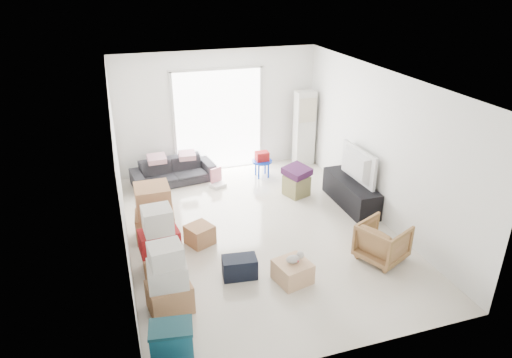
{
  "coord_description": "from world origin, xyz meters",
  "views": [
    {
      "loc": [
        -2.19,
        -6.63,
        4.2
      ],
      "look_at": [
        -0.01,
        0.2,
        0.92
      ],
      "focal_mm": 32.0,
      "sensor_mm": 36.0,
      "label": 1
    }
  ],
  "objects": [
    {
      "name": "sliding_door",
      "position": [
        0.0,
        2.98,
        1.24
      ],
      "size": [
        2.1,
        0.04,
        2.33
      ],
      "color": "white",
      "rests_on": "room_shell"
    },
    {
      "name": "toy_walker",
      "position": [
        -0.3,
        2.03,
        0.11
      ],
      "size": [
        0.37,
        0.36,
        0.39
      ],
      "rotation": [
        0.0,
        0.0,
        0.42
      ],
      "color": "silver",
      "rests_on": "room_shell"
    },
    {
      "name": "sofa",
      "position": [
        -1.15,
        2.5,
        0.35
      ],
      "size": [
        1.82,
        0.75,
        0.69
      ],
      "primitive_type": "imported",
      "rotation": [
        0.0,
        0.0,
        0.14
      ],
      "color": "#28272D",
      "rests_on": "room_shell"
    },
    {
      "name": "armchair",
      "position": [
        1.58,
        -1.41,
        0.35
      ],
      "size": [
        0.86,
        0.88,
        0.69
      ],
      "primitive_type": "imported",
      "rotation": [
        0.0,
        0.0,
        2.01
      ],
      "color": "#9F6D46",
      "rests_on": "room_shell"
    },
    {
      "name": "kids_table",
      "position": [
        0.78,
        2.22,
        0.41
      ],
      "size": [
        0.45,
        0.45,
        0.59
      ],
      "rotation": [
        0.0,
        0.0,
        0.22
      ],
      "color": "#082CB8",
      "rests_on": "room_shell"
    },
    {
      "name": "ottoman",
      "position": [
        1.15,
        1.12,
        0.21
      ],
      "size": [
        0.54,
        0.54,
        0.42
      ],
      "primitive_type": "cube",
      "rotation": [
        0.0,
        0.0,
        0.34
      ],
      "color": "#8A8550",
      "rests_on": "room_shell"
    },
    {
      "name": "room_shell",
      "position": [
        0.0,
        0.0,
        1.35
      ],
      "size": [
        4.98,
        6.48,
        3.18
      ],
      "color": "beige",
      "rests_on": "ground"
    },
    {
      "name": "pillow_right",
      "position": [
        -0.83,
        2.48,
        0.76
      ],
      "size": [
        0.39,
        0.32,
        0.13
      ],
      "primitive_type": "cube",
      "rotation": [
        0.0,
        0.0,
        -0.05
      ],
      "color": "#D99EB6",
      "rests_on": "sofa"
    },
    {
      "name": "television",
      "position": [
        2.0,
        0.4,
        0.59
      ],
      "size": [
        0.69,
        1.15,
        0.15
      ],
      "primitive_type": "imported",
      "rotation": [
        0.0,
        0.0,
        1.61
      ],
      "color": "black",
      "rests_on": "tv_console"
    },
    {
      "name": "storage_bins",
      "position": [
        -1.9,
        -2.57,
        0.29
      ],
      "size": [
        0.54,
        0.41,
        0.57
      ],
      "rotation": [
        0.0,
        0.0,
        -0.14
      ],
      "color": "navy",
      "rests_on": "room_shell"
    },
    {
      "name": "box_stack_a",
      "position": [
        -1.8,
        -1.6,
        0.46
      ],
      "size": [
        0.62,
        0.54,
        1.02
      ],
      "rotation": [
        0.0,
        0.0,
        0.08
      ],
      "color": "#A27149",
      "rests_on": "room_shell"
    },
    {
      "name": "tv_console",
      "position": [
        2.0,
        0.4,
        0.26
      ],
      "size": [
        0.47,
        1.55,
        0.52
      ],
      "primitive_type": "cube",
      "color": "black",
      "rests_on": "room_shell"
    },
    {
      "name": "loose_box",
      "position": [
        -1.09,
        -0.08,
        0.17
      ],
      "size": [
        0.53,
        0.53,
        0.33
      ],
      "primitive_type": "cube",
      "rotation": [
        0.0,
        0.0,
        0.44
      ],
      "color": "#A27149",
      "rests_on": "room_shell"
    },
    {
      "name": "plush_bunny",
      "position": [
        0.05,
        -1.5,
        0.38
      ],
      "size": [
        0.29,
        0.16,
        0.14
      ],
      "rotation": [
        0.0,
        0.0,
        -0.19
      ],
      "color": "#B2ADA8",
      "rests_on": "wood_crate"
    },
    {
      "name": "ac_tower",
      "position": [
        1.95,
        2.65,
        0.88
      ],
      "size": [
        0.45,
        0.3,
        1.75
      ],
      "primitive_type": "cube",
      "color": "silver",
      "rests_on": "room_shell"
    },
    {
      "name": "box_stack_c",
      "position": [
        -1.77,
        0.35,
        0.47
      ],
      "size": [
        0.69,
        0.59,
        0.97
      ],
      "rotation": [
        0.0,
        0.0,
        -0.04
      ],
      "color": "#A27149",
      "rests_on": "room_shell"
    },
    {
      "name": "wood_crate",
      "position": [
        0.01,
        -1.51,
        0.16
      ],
      "size": [
        0.57,
        0.57,
        0.32
      ],
      "primitive_type": "cube",
      "rotation": [
        0.0,
        0.0,
        0.23
      ],
      "color": "tan",
      "rests_on": "room_shell"
    },
    {
      "name": "box_stack_b",
      "position": [
        -1.8,
        -0.71,
        0.48
      ],
      "size": [
        0.62,
        0.54,
        1.1
      ],
      "rotation": [
        0.0,
        0.0,
        0.08
      ],
      "color": "#A27149",
      "rests_on": "room_shell"
    },
    {
      "name": "blanket",
      "position": [
        1.15,
        1.12,
        0.49
      ],
      "size": [
        0.61,
        0.61,
        0.14
      ],
      "primitive_type": "cube",
      "rotation": [
        0.0,
        0.0,
        0.41
      ],
      "color": "#481E4B",
      "rests_on": "ottoman"
    },
    {
      "name": "duffel_bag",
      "position": [
        -0.7,
        -1.17,
        0.16
      ],
      "size": [
        0.54,
        0.37,
        0.33
      ],
      "primitive_type": "cube",
      "rotation": [
        0.0,
        0.0,
        -0.12
      ],
      "color": "black",
      "rests_on": "room_shell"
    },
    {
      "name": "pillow_left",
      "position": [
        -1.48,
        2.47,
        0.75
      ],
      "size": [
        0.36,
        0.29,
        0.11
      ],
      "primitive_type": "cube",
      "rotation": [
        0.0,
        0.0,
        0.05
      ],
      "color": "#D99EB6",
      "rests_on": "sofa"
    }
  ]
}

